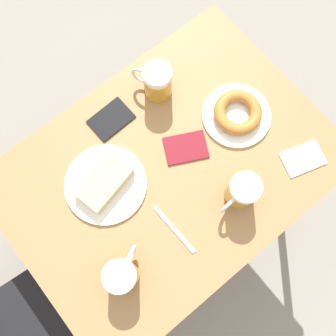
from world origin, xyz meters
TOP-DOWN VIEW (x-y plane):
  - ground_plane at (0.00, 0.00)m, footprint 8.00×8.00m
  - table at (0.00, 0.00)m, footprint 0.69×0.96m
  - plate_with_cake at (0.08, 0.17)m, footprint 0.24×0.24m
  - plate_with_donut at (0.00, -0.27)m, footprint 0.21×0.21m
  - beer_mug_left at (-0.19, -0.11)m, footprint 0.09×0.13m
  - beer_mug_center at (0.22, -0.14)m, footprint 0.12×0.09m
  - beer_mug_right at (-0.15, 0.28)m, footprint 0.09×0.12m
  - napkin_folded at (-0.23, -0.33)m, footprint 0.11×0.14m
  - fork at (-0.15, 0.10)m, footprint 0.17×0.02m
  - passport_near_edge at (0.23, 0.04)m, footprint 0.09×0.13m
  - passport_far_edge at (0.02, -0.08)m, footprint 0.14×0.15m

SIDE VIEW (x-z plane):
  - ground_plane at x=0.00m, z-range 0.00..0.00m
  - table at x=0.00m, z-range 0.29..1.02m
  - fork at x=-0.15m, z-range 0.73..0.73m
  - napkin_folded at x=-0.23m, z-range 0.73..0.73m
  - passport_near_edge at x=0.23m, z-range 0.73..0.74m
  - passport_far_edge at x=0.02m, z-range 0.73..0.74m
  - plate_with_cake at x=0.08m, z-range 0.72..0.77m
  - plate_with_donut at x=0.00m, z-range 0.73..0.77m
  - beer_mug_left at x=-0.19m, z-range 0.73..0.85m
  - beer_mug_center at x=0.22m, z-range 0.73..0.85m
  - beer_mug_right at x=-0.15m, z-range 0.73..0.85m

